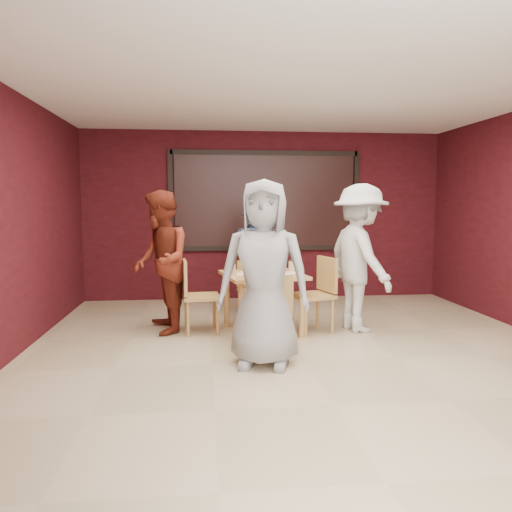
{
  "coord_description": "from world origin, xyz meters",
  "views": [
    {
      "loc": [
        -1.03,
        -4.87,
        1.6
      ],
      "look_at": [
        -0.39,
        1.22,
        0.96
      ],
      "focal_mm": 35.0,
      "sensor_mm": 36.0,
      "label": 1
    }
  ],
  "objects": [
    {
      "name": "floor",
      "position": [
        0.0,
        0.0,
        0.0
      ],
      "size": [
        7.0,
        7.0,
        0.0
      ],
      "primitive_type": "plane",
      "color": "tan",
      "rests_on": "ground"
    },
    {
      "name": "window_blinds",
      "position": [
        0.0,
        3.45,
        1.65
      ],
      "size": [
        3.0,
        0.02,
        1.5
      ],
      "primitive_type": "cube",
      "color": "black"
    },
    {
      "name": "dining_table",
      "position": [
        -0.3,
        1.22,
        0.65
      ],
      "size": [
        1.09,
        1.09,
        0.89
      ],
      "color": "tan",
      "rests_on": "floor"
    },
    {
      "name": "chair_front",
      "position": [
        -0.3,
        0.39,
        0.48
      ],
      "size": [
        0.42,
        0.42,
        0.86
      ],
      "color": "#B37E45",
      "rests_on": "floor"
    },
    {
      "name": "chair_back",
      "position": [
        -0.35,
        2.0,
        0.46
      ],
      "size": [
        0.48,
        0.48,
        0.81
      ],
      "color": "#B37E45",
      "rests_on": "floor"
    },
    {
      "name": "chair_left",
      "position": [
        -1.14,
        1.27,
        0.52
      ],
      "size": [
        0.48,
        0.48,
        0.92
      ],
      "color": "#B37E45",
      "rests_on": "floor"
    },
    {
      "name": "chair_right",
      "position": [
        0.38,
        1.16,
        0.53
      ],
      "size": [
        0.56,
        0.56,
        0.94
      ],
      "color": "#B37E45",
      "rests_on": "floor"
    },
    {
      "name": "diner_front",
      "position": [
        -0.45,
        -0.07,
        0.92
      ],
      "size": [
        1.02,
        0.79,
        1.84
      ],
      "primitive_type": "imported",
      "rotation": [
        0.0,
        0.0,
        -0.25
      ],
      "color": "#949494",
      "rests_on": "floor"
    },
    {
      "name": "diner_back",
      "position": [
        -0.34,
        2.43,
        0.78
      ],
      "size": [
        0.59,
        0.4,
        1.56
      ],
      "primitive_type": "imported",
      "rotation": [
        0.0,
        0.0,
        3.19
      ],
      "color": "#2D3951",
      "rests_on": "floor"
    },
    {
      "name": "diner_left",
      "position": [
        -1.56,
        1.34,
        0.89
      ],
      "size": [
        0.81,
        0.97,
        1.77
      ],
      "primitive_type": "imported",
      "rotation": [
        0.0,
        0.0,
        -1.39
      ],
      "color": "maroon",
      "rests_on": "floor"
    },
    {
      "name": "diner_right",
      "position": [
        0.92,
        1.19,
        0.92
      ],
      "size": [
        0.95,
        1.32,
        1.85
      ],
      "primitive_type": "imported",
      "rotation": [
        0.0,
        0.0,
        1.81
      ],
      "color": "silver",
      "rests_on": "floor"
    }
  ]
}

